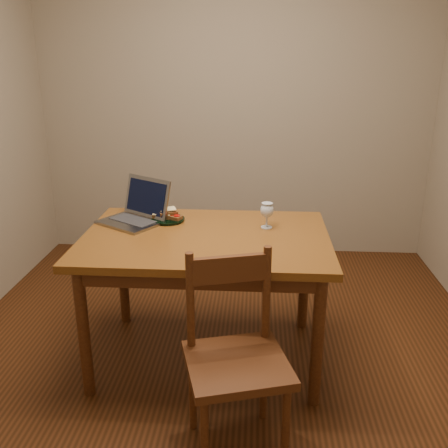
# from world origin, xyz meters

# --- Properties ---
(floor) EXTENTS (3.20, 3.20, 0.02)m
(floor) POSITION_xyz_m (0.00, 0.00, -0.01)
(floor) COLOR black
(floor) RESTS_ON ground
(back_wall) EXTENTS (3.20, 0.02, 2.60)m
(back_wall) POSITION_xyz_m (0.00, 1.61, 1.30)
(back_wall) COLOR gray
(back_wall) RESTS_ON floor
(front_wall) EXTENTS (3.20, 0.02, 2.60)m
(front_wall) POSITION_xyz_m (0.00, -1.61, 1.30)
(front_wall) COLOR gray
(front_wall) RESTS_ON floor
(table) EXTENTS (1.30, 0.90, 0.74)m
(table) POSITION_xyz_m (-0.07, -0.07, 0.65)
(table) COLOR #552E0E
(table) RESTS_ON floor
(chair) EXTENTS (0.51, 0.49, 0.44)m
(chair) POSITION_xyz_m (0.12, -0.73, 0.48)
(chair) COLOR #38190B
(chair) RESTS_ON floor
(plate) EXTENTS (0.19, 0.19, 0.02)m
(plate) POSITION_xyz_m (-0.31, 0.15, 0.75)
(plate) COLOR black
(plate) RESTS_ON table
(sandwich_cheese) EXTENTS (0.11, 0.08, 0.03)m
(sandwich_cheese) POSITION_xyz_m (-0.34, 0.16, 0.77)
(sandwich_cheese) COLOR #381E0C
(sandwich_cheese) RESTS_ON plate
(sandwich_tomato) EXTENTS (0.11, 0.09, 0.03)m
(sandwich_tomato) POSITION_xyz_m (-0.27, 0.14, 0.77)
(sandwich_tomato) COLOR #381E0C
(sandwich_tomato) RESTS_ON plate
(sandwich_top) EXTENTS (0.12, 0.10, 0.03)m
(sandwich_top) POSITION_xyz_m (-0.31, 0.16, 0.79)
(sandwich_top) COLOR #381E0C
(sandwich_top) RESTS_ON plate
(milk_glass) EXTENTS (0.07, 0.07, 0.14)m
(milk_glass) POSITION_xyz_m (0.25, 0.07, 0.81)
(milk_glass) COLOR white
(milk_glass) RESTS_ON table
(laptop) EXTENTS (0.44, 0.43, 0.24)m
(laptop) POSITION_xyz_m (-0.48, 0.14, 0.80)
(laptop) COLOR slate
(laptop) RESTS_ON table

